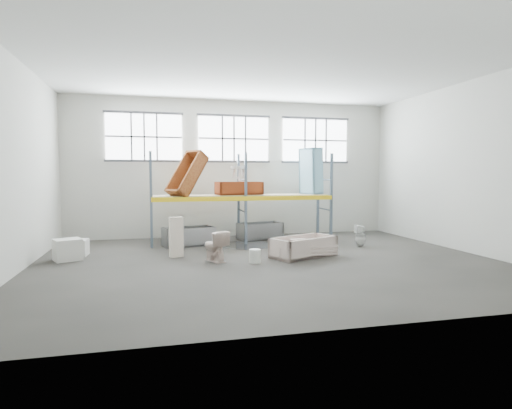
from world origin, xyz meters
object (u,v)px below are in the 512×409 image
object	(u,v)px
steel_tub_left	(189,236)
rust_tub_flat	(239,188)
blue_tub_upright	(311,171)
bucket	(255,256)
cistern_tall	(176,237)
toilet_beige	(215,246)
carton_near	(68,250)
toilet_white	(360,235)
steel_tub_right	(260,231)
bathtub_beige	(303,247)

from	to	relation	value
steel_tub_left	rust_tub_flat	size ratio (longest dim) A/B	1.05
blue_tub_upright	bucket	size ratio (longest dim) A/B	4.71
cistern_tall	toilet_beige	bearing A→B (deg)	-54.10
rust_tub_flat	carton_near	xyz separation A→B (m)	(-5.07, -2.06, -1.53)
bucket	carton_near	size ratio (longest dim) A/B	0.52
bucket	blue_tub_upright	bearing A→B (deg)	51.49
toilet_white	steel_tub_right	world-z (taller)	toilet_white
bathtub_beige	rust_tub_flat	distance (m)	3.62
steel_tub_left	carton_near	size ratio (longest dim) A/B	2.41
steel_tub_right	rust_tub_flat	size ratio (longest dim) A/B	1.02
bathtub_beige	steel_tub_left	xyz separation A→B (m)	(-2.94, 2.65, 0.02)
toilet_white	bucket	xyz separation A→B (m)	(-3.85, -1.67, -0.17)
bathtub_beige	bucket	xyz separation A→B (m)	(-1.51, -0.50, -0.10)
toilet_beige	toilet_white	xyz separation A→B (m)	(4.83, 1.24, -0.06)
cistern_tall	carton_near	distance (m)	2.85
rust_tub_flat	blue_tub_upright	distance (m)	2.71
rust_tub_flat	steel_tub_left	bearing A→B (deg)	-167.09
cistern_tall	carton_near	world-z (taller)	cistern_tall
cistern_tall	steel_tub_right	xyz separation A→B (m)	(3.09, 2.76, -0.27)
toilet_beige	cistern_tall	distance (m)	1.29
steel_tub_right	toilet_beige	bearing A→B (deg)	-120.57
rust_tub_flat	cistern_tall	bearing A→B (deg)	-134.68
bathtub_beige	steel_tub_left	world-z (taller)	steel_tub_left
toilet_white	blue_tub_upright	size ratio (longest dim) A/B	0.43
toilet_beige	steel_tub_right	world-z (taller)	toilet_beige
cistern_tall	bucket	size ratio (longest dim) A/B	3.17
bathtub_beige	cistern_tall	xyz separation A→B (m)	(-3.45, 0.79, 0.28)
bathtub_beige	toilet_white	size ratio (longest dim) A/B	2.67
cistern_tall	steel_tub_left	size ratio (longest dim) A/B	0.69
steel_tub_left	toilet_white	bearing A→B (deg)	-15.68
steel_tub_right	blue_tub_upright	xyz separation A→B (m)	(1.79, -0.34, 2.11)
bathtub_beige	toilet_beige	xyz separation A→B (m)	(-2.49, -0.08, 0.13)
cistern_tall	rust_tub_flat	size ratio (longest dim) A/B	0.72
blue_tub_upright	bucket	distance (m)	5.23
steel_tub_right	bucket	xyz separation A→B (m)	(-1.16, -4.05, -0.11)
steel_tub_right	blue_tub_upright	distance (m)	2.79
bathtub_beige	carton_near	bearing A→B (deg)	146.46
blue_tub_upright	bucket	bearing A→B (deg)	-128.51
steel_tub_right	rust_tub_flat	world-z (taller)	rust_tub_flat
cistern_tall	bucket	distance (m)	2.35
blue_tub_upright	rust_tub_flat	bearing A→B (deg)	-176.56
toilet_beige	rust_tub_flat	size ratio (longest dim) A/B	0.54
carton_near	bucket	bearing A→B (deg)	-17.35
rust_tub_flat	blue_tub_upright	bearing A→B (deg)	3.44
bathtub_beige	rust_tub_flat	world-z (taller)	rust_tub_flat
steel_tub_right	bathtub_beige	bearing A→B (deg)	-84.34
toilet_beige	toilet_white	size ratio (longest dim) A/B	1.17
toilet_white	bathtub_beige	bearing A→B (deg)	-58.69
cistern_tall	toilet_white	world-z (taller)	cistern_tall
cistern_tall	steel_tub_right	world-z (taller)	cistern_tall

